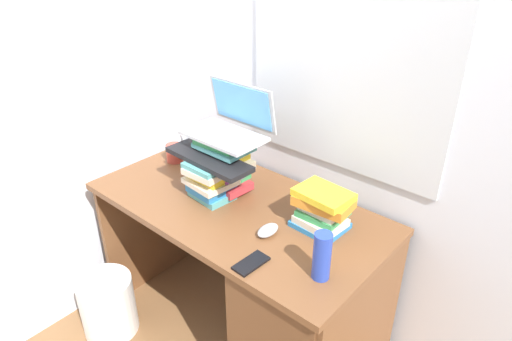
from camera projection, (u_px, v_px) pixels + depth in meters
name	position (u px, v px, depth m)	size (l,w,h in m)	color
ground_plane	(240.00, 327.00, 2.33)	(6.00, 6.00, 0.00)	brown
wall_back	(295.00, 60.00, 1.96)	(6.00, 0.06, 2.60)	silver
wall_left	(116.00, 48.00, 2.15)	(0.05, 6.00, 2.60)	silver
desk	(291.00, 302.00, 1.93)	(1.31, 0.67, 0.75)	brown
book_stack_tall	(224.00, 164.00, 2.04)	(0.24, 0.20, 0.26)	#8C338C
book_stack_keyboard_riser	(211.00, 179.00, 1.99)	(0.21, 0.20, 0.18)	teal
book_stack_side	(322.00, 209.00, 1.79)	(0.23, 0.18, 0.17)	#2672B2
laptop	(231.00, 122.00, 1.99)	(0.36, 0.25, 0.22)	#B7BABF
keyboard	(209.00, 159.00, 1.95)	(0.42, 0.14, 0.02)	black
computer_mouse	(268.00, 230.00, 1.78)	(0.06, 0.10, 0.04)	#A5A8AD
mug	(175.00, 153.00, 2.31)	(0.12, 0.08, 0.09)	#B23F33
water_bottle	(322.00, 256.00, 1.53)	(0.06, 0.06, 0.18)	#263FA5
cell_phone	(251.00, 263.00, 1.63)	(0.07, 0.14, 0.01)	black
wastebasket	(108.00, 305.00, 2.26)	(0.27, 0.27, 0.31)	silver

